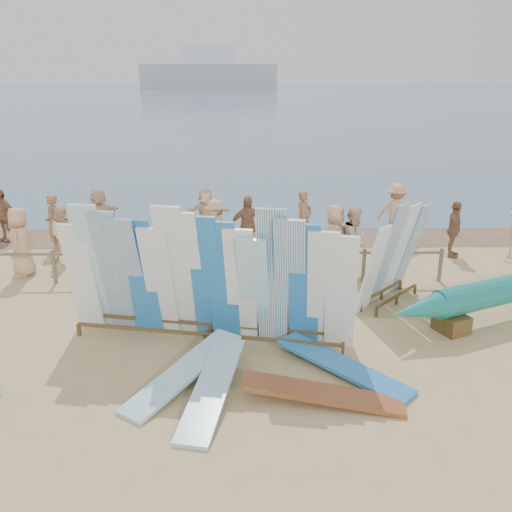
{
  "coord_description": "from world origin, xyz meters",
  "views": [
    {
      "loc": [
        1.02,
        -10.17,
        5.19
      ],
      "look_at": [
        1.18,
        1.75,
        1.15
      ],
      "focal_mm": 38.0,
      "sensor_mm": 36.0,
      "label": 1
    }
  ],
  "objects_px": {
    "stroller": "(308,260)",
    "beachgoer_4": "(247,226)",
    "beach_chair_left": "(249,263)",
    "beachgoer_7": "(304,219)",
    "flat_board_a": "(213,398)",
    "beachgoer_11": "(99,216)",
    "beachgoer_9": "(396,213)",
    "flat_board_c": "(322,401)",
    "beachgoer_5": "(206,213)",
    "beachgoer_0": "(21,242)",
    "beachgoer_10": "(454,229)",
    "beachgoer_8": "(354,240)",
    "vendor_table": "(288,310)",
    "flat_board_b": "(184,382)",
    "beachgoer_3": "(216,229)",
    "beachgoer_6": "(335,238)",
    "side_surfboard_rack": "(393,257)",
    "beachgoer_extra_1": "(3,216)",
    "beachgoer_1": "(53,223)",
    "beach_chair_right": "(282,263)",
    "beachgoer_2": "(65,234)",
    "main_surfboard_rack": "(206,282)",
    "flat_board_d": "(342,373)"
  },
  "relations": [
    {
      "from": "beachgoer_10",
      "to": "beachgoer_1",
      "type": "relative_size",
      "value": 0.97
    },
    {
      "from": "beachgoer_extra_1",
      "to": "beachgoer_7",
      "type": "relative_size",
      "value": 0.96
    },
    {
      "from": "beachgoer_11",
      "to": "beachgoer_9",
      "type": "height_order",
      "value": "beachgoer_9"
    },
    {
      "from": "beachgoer_extra_1",
      "to": "beachgoer_11",
      "type": "height_order",
      "value": "beachgoer_11"
    },
    {
      "from": "flat_board_a",
      "to": "beachgoer_9",
      "type": "height_order",
      "value": "beachgoer_9"
    },
    {
      "from": "beach_chair_left",
      "to": "beachgoer_4",
      "type": "xyz_separation_m",
      "value": [
        -0.05,
        1.43,
        0.65
      ]
    },
    {
      "from": "beachgoer_7",
      "to": "vendor_table",
      "type": "bearing_deg",
      "value": -144.47
    },
    {
      "from": "beachgoer_8",
      "to": "beachgoer_extra_1",
      "type": "bearing_deg",
      "value": 108.46
    },
    {
      "from": "beachgoer_extra_1",
      "to": "beachgoer_0",
      "type": "relative_size",
      "value": 0.92
    },
    {
      "from": "beachgoer_9",
      "to": "flat_board_c",
      "type": "bearing_deg",
      "value": 99.14
    },
    {
      "from": "beachgoer_5",
      "to": "stroller",
      "type": "bearing_deg",
      "value": -69.1
    },
    {
      "from": "flat_board_c",
      "to": "beachgoer_5",
      "type": "relative_size",
      "value": 1.62
    },
    {
      "from": "stroller",
      "to": "beachgoer_4",
      "type": "height_order",
      "value": "beachgoer_4"
    },
    {
      "from": "beachgoer_extra_1",
      "to": "beachgoer_11",
      "type": "xyz_separation_m",
      "value": [
        3.14,
        -0.19,
        0.03
      ]
    },
    {
      "from": "flat_board_b",
      "to": "stroller",
      "type": "distance_m",
      "value": 6.01
    },
    {
      "from": "beachgoer_3",
      "to": "beachgoer_6",
      "type": "relative_size",
      "value": 0.93
    },
    {
      "from": "side_surfboard_rack",
      "to": "beachgoer_2",
      "type": "bearing_deg",
      "value": 113.9
    },
    {
      "from": "side_surfboard_rack",
      "to": "stroller",
      "type": "distance_m",
      "value": 2.64
    },
    {
      "from": "beachgoer_7",
      "to": "beachgoer_6",
      "type": "bearing_deg",
      "value": -119.87
    },
    {
      "from": "beachgoer_3",
      "to": "beachgoer_7",
      "type": "height_order",
      "value": "beachgoer_7"
    },
    {
      "from": "side_surfboard_rack",
      "to": "flat_board_b",
      "type": "height_order",
      "value": "side_surfboard_rack"
    },
    {
      "from": "beachgoer_9",
      "to": "beachgoer_10",
      "type": "bearing_deg",
      "value": 158.88
    },
    {
      "from": "flat_board_a",
      "to": "beachgoer_7",
      "type": "relative_size",
      "value": 1.51
    },
    {
      "from": "beachgoer_5",
      "to": "beachgoer_7",
      "type": "relative_size",
      "value": 0.93
    },
    {
      "from": "vendor_table",
      "to": "flat_board_a",
      "type": "relative_size",
      "value": 0.37
    },
    {
      "from": "main_surfboard_rack",
      "to": "beachgoer_5",
      "type": "height_order",
      "value": "main_surfboard_rack"
    },
    {
      "from": "flat_board_d",
      "to": "main_surfboard_rack",
      "type": "bearing_deg",
      "value": 106.16
    },
    {
      "from": "beachgoer_8",
      "to": "beachgoer_5",
      "type": "bearing_deg",
      "value": 85.92
    },
    {
      "from": "vendor_table",
      "to": "beachgoer_4",
      "type": "bearing_deg",
      "value": 96.87
    },
    {
      "from": "beachgoer_1",
      "to": "beachgoer_4",
      "type": "bearing_deg",
      "value": 72.26
    },
    {
      "from": "beachgoer_0",
      "to": "beachgoer_10",
      "type": "bearing_deg",
      "value": 94.58
    },
    {
      "from": "flat_board_c",
      "to": "flat_board_b",
      "type": "height_order",
      "value": "flat_board_b"
    },
    {
      "from": "flat_board_b",
      "to": "beachgoer_0",
      "type": "distance_m",
      "value": 7.39
    },
    {
      "from": "beachgoer_7",
      "to": "beachgoer_6",
      "type": "height_order",
      "value": "beachgoer_6"
    },
    {
      "from": "side_surfboard_rack",
      "to": "beachgoer_7",
      "type": "bearing_deg",
      "value": 64.23
    },
    {
      "from": "stroller",
      "to": "beachgoer_4",
      "type": "distance_m",
      "value": 2.4
    },
    {
      "from": "beachgoer_7",
      "to": "beachgoer_4",
      "type": "xyz_separation_m",
      "value": [
        -1.75,
        -0.83,
        0.01
      ]
    },
    {
      "from": "beach_chair_right",
      "to": "beach_chair_left",
      "type": "bearing_deg",
      "value": -168.97
    },
    {
      "from": "beach_chair_left",
      "to": "beachgoer_1",
      "type": "xyz_separation_m",
      "value": [
        -5.95,
        2.01,
        0.62
      ]
    },
    {
      "from": "beach_chair_left",
      "to": "beachgoer_7",
      "type": "height_order",
      "value": "beachgoer_7"
    },
    {
      "from": "vendor_table",
      "to": "flat_board_b",
      "type": "height_order",
      "value": "vendor_table"
    },
    {
      "from": "beachgoer_11",
      "to": "beachgoer_0",
      "type": "xyz_separation_m",
      "value": [
        -1.32,
        -2.94,
        0.04
      ]
    },
    {
      "from": "beachgoer_3",
      "to": "beachgoer_11",
      "type": "relative_size",
      "value": 0.98
    },
    {
      "from": "stroller",
      "to": "beachgoer_extra_1",
      "type": "relative_size",
      "value": 0.62
    },
    {
      "from": "vendor_table",
      "to": "flat_board_a",
      "type": "height_order",
      "value": "vendor_table"
    },
    {
      "from": "beachgoer_6",
      "to": "beachgoer_extra_1",
      "type": "bearing_deg",
      "value": 95.61
    },
    {
      "from": "flat_board_b",
      "to": "beachgoer_0",
      "type": "relative_size",
      "value": 1.45
    },
    {
      "from": "beachgoer_extra_1",
      "to": "beachgoer_10",
      "type": "distance_m",
      "value": 14.01
    },
    {
      "from": "beachgoer_extra_1",
      "to": "beachgoer_5",
      "type": "relative_size",
      "value": 1.03
    },
    {
      "from": "stroller",
      "to": "beachgoer_8",
      "type": "bearing_deg",
      "value": 23.16
    }
  ]
}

